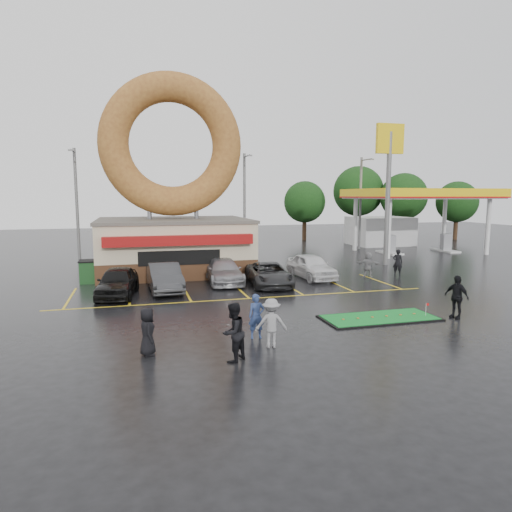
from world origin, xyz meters
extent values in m
plane|color=black|center=(0.00, 0.00, 0.00)|extent=(120.00, 120.00, 0.00)
cube|color=#472B19|center=(-3.00, 13.00, 0.60)|extent=(10.00, 8.00, 1.20)
cube|color=beige|center=(-3.00, 13.00, 2.35)|extent=(10.00, 8.00, 2.30)
cube|color=#59544C|center=(-3.00, 13.00, 3.60)|extent=(10.20, 8.20, 0.20)
cube|color=maroon|center=(-3.00, 8.70, 2.60)|extent=(9.00, 0.60, 0.60)
cylinder|color=slate|center=(-4.60, 13.00, 4.30)|extent=(0.30, 0.30, 1.20)
cylinder|color=slate|center=(-1.40, 13.00, 4.30)|extent=(0.30, 0.30, 1.20)
torus|color=brown|center=(-3.00, 13.00, 8.70)|extent=(9.60, 2.00, 9.60)
cylinder|color=silver|center=(15.00, 15.00, 2.50)|extent=(0.40, 0.40, 5.00)
cylinder|color=silver|center=(25.00, 15.00, 2.50)|extent=(0.40, 0.40, 5.00)
cylinder|color=silver|center=(15.00, 21.00, 2.50)|extent=(0.40, 0.40, 5.00)
cylinder|color=silver|center=(25.00, 21.00, 2.50)|extent=(0.40, 0.40, 5.00)
cube|color=silver|center=(20.00, 18.00, 5.25)|extent=(12.00, 8.00, 0.50)
cube|color=yellow|center=(20.00, 18.00, 5.55)|extent=(12.30, 8.30, 0.70)
cube|color=#99999E|center=(17.00, 18.00, 0.90)|extent=(0.90, 0.60, 1.60)
cube|color=#99999E|center=(23.00, 18.00, 0.90)|extent=(0.90, 0.60, 1.60)
cube|color=silver|center=(20.00, 25.00, 1.50)|extent=(6.00, 5.00, 3.00)
cylinder|color=slate|center=(13.00, 12.00, 5.00)|extent=(0.36, 0.36, 10.00)
cube|color=yellow|center=(13.00, 12.00, 9.50)|extent=(2.20, 0.30, 2.20)
cylinder|color=slate|center=(-10.00, 20.00, 4.50)|extent=(0.24, 0.24, 9.00)
cylinder|color=slate|center=(-10.00, 19.00, 8.70)|extent=(0.12, 2.00, 0.12)
cube|color=slate|center=(-10.00, 18.00, 8.65)|extent=(0.40, 0.18, 0.12)
cylinder|color=slate|center=(4.00, 21.00, 4.50)|extent=(0.24, 0.24, 9.00)
cylinder|color=slate|center=(4.00, 20.00, 8.70)|extent=(0.12, 2.00, 0.12)
cube|color=slate|center=(4.00, 19.00, 8.65)|extent=(0.40, 0.18, 0.12)
cylinder|color=slate|center=(16.00, 22.00, 4.50)|extent=(0.24, 0.24, 9.00)
cylinder|color=slate|center=(16.00, 21.00, 8.70)|extent=(0.12, 2.00, 0.12)
cube|color=slate|center=(16.00, 20.00, 8.65)|extent=(0.40, 0.18, 0.12)
cylinder|color=#332114|center=(26.00, 30.00, 1.44)|extent=(0.50, 0.50, 2.88)
sphere|color=black|center=(26.00, 30.00, 5.20)|extent=(5.60, 5.60, 5.60)
cylinder|color=#332114|center=(32.00, 28.00, 1.26)|extent=(0.50, 0.50, 2.52)
sphere|color=black|center=(32.00, 28.00, 4.55)|extent=(4.90, 4.90, 4.90)
cylinder|color=#332114|center=(22.00, 34.00, 1.62)|extent=(0.50, 0.50, 3.24)
sphere|color=black|center=(22.00, 34.00, 5.85)|extent=(6.30, 6.30, 6.30)
cylinder|color=#332114|center=(14.00, 32.00, 1.26)|extent=(0.50, 0.50, 2.52)
sphere|color=black|center=(14.00, 32.00, 4.55)|extent=(4.90, 4.90, 4.90)
imported|color=black|center=(-6.59, 5.70, 0.78)|extent=(2.44, 4.76, 1.55)
imported|color=#313133|center=(-4.11, 6.39, 0.78)|extent=(1.89, 4.81, 1.56)
imported|color=gray|center=(-0.46, 8.00, 0.72)|extent=(2.19, 5.01, 1.43)
imported|color=#28282A|center=(1.96, 6.40, 0.68)|extent=(2.66, 5.09, 1.37)
imported|color=silver|center=(5.25, 7.96, 0.79)|extent=(2.22, 4.76, 1.57)
imported|color=navy|center=(-1.36, -3.07, 0.83)|extent=(0.63, 0.44, 1.67)
imported|color=black|center=(-2.71, -5.20, 0.96)|extent=(1.18, 1.16, 1.91)
imported|color=gray|center=(-1.13, -4.20, 0.87)|extent=(1.22, 0.84, 1.74)
imported|color=black|center=(-5.34, -3.92, 0.80)|extent=(0.59, 0.83, 1.61)
imported|color=black|center=(7.75, -2.58, 0.94)|extent=(0.81, 1.19, 1.88)
imported|color=gray|center=(8.98, 7.41, 0.84)|extent=(1.61, 1.15, 1.67)
imported|color=black|center=(11.22, 7.51, 0.88)|extent=(0.76, 0.74, 1.76)
cube|color=#19411B|center=(-8.02, 10.19, 0.65)|extent=(1.80, 1.20, 1.30)
cube|color=black|center=(4.49, -1.85, 0.03)|extent=(5.07, 2.23, 0.06)
cube|color=#147D2B|center=(4.49, -1.85, 0.06)|extent=(4.84, 2.00, 0.03)
cylinder|color=silver|center=(6.56, -2.17, 0.34)|extent=(0.02, 0.02, 0.57)
cube|color=red|center=(6.63, -2.17, 0.57)|extent=(0.14, 0.01, 0.10)
camera|label=1|loc=(-5.65, -19.01, 5.29)|focal=32.00mm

